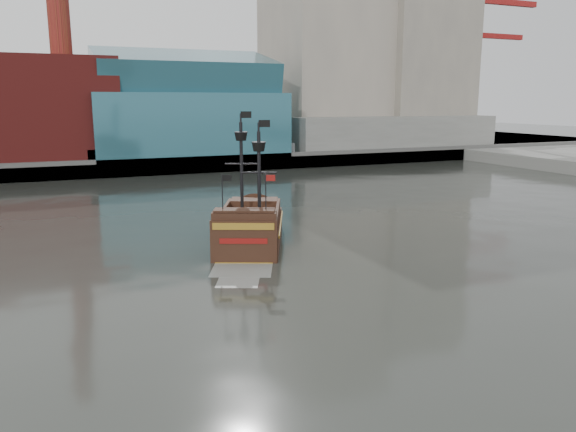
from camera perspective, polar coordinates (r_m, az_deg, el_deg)
name	(u,v)px	position (r m, az deg, el deg)	size (l,w,h in m)	color
ground	(333,344)	(26.15, 4.61, -12.81)	(400.00, 400.00, 0.00)	#242722
promenade_far	(110,153)	(113.97, -17.59, 6.15)	(220.00, 60.00, 2.00)	slate
seawall	(132,168)	(84.78, -15.52, 4.77)	(220.00, 1.00, 2.60)	#4C4C49
skyline	(137,21)	(107.71, -15.06, 18.58)	(149.00, 45.00, 62.00)	brown
crane_a	(475,63)	(136.95, 18.45, 14.53)	(22.50, 4.00, 32.25)	slate
crane_b	(476,81)	(150.62, 18.60, 12.85)	(19.10, 4.00, 26.25)	slate
pirate_ship	(250,231)	(43.26, -3.87, -1.53)	(9.72, 14.85, 10.75)	black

